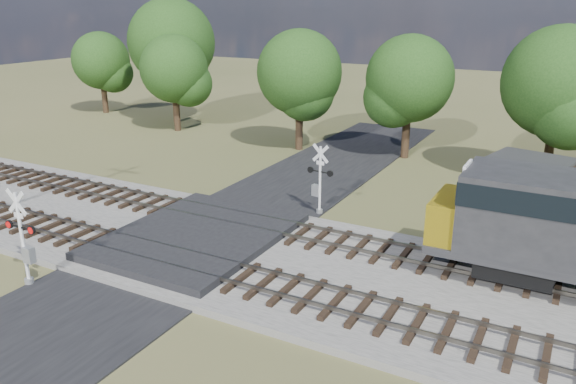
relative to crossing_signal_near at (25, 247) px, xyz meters
The scene contains 10 objects.
ground 6.97m from the crossing_signal_near, 59.76° to the left, with size 160.00×160.00×0.00m, color #494E29.
ballast_bed 14.91m from the crossing_signal_near, 25.33° to the left, with size 140.00×10.00×0.30m, color gray.
road 6.96m from the crossing_signal_near, 59.76° to the left, with size 7.00×60.00×0.08m, color black.
crossing_panel 7.33m from the crossing_signal_near, 61.76° to the left, with size 7.00×9.00×0.62m, color #262628.
track_near 7.68m from the crossing_signal_near, 30.50° to the left, with size 140.00×2.60×0.33m.
track_far 11.07m from the crossing_signal_near, 53.57° to the left, with size 140.00×2.60×0.33m.
crossing_signal_near is the anchor object (origin of this frame).
crossing_signal_far 14.19m from the crossing_signal_near, 62.18° to the left, with size 1.53×0.36×3.80m.
equipment_shed 24.67m from the crossing_signal_near, 49.36° to the left, with size 4.85×4.85×2.73m.
treeline 31.49m from the crossing_signal_near, 58.69° to the left, with size 79.91×12.24×11.70m.
Camera 1 is at (14.94, -18.53, 10.59)m, focal length 35.00 mm.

